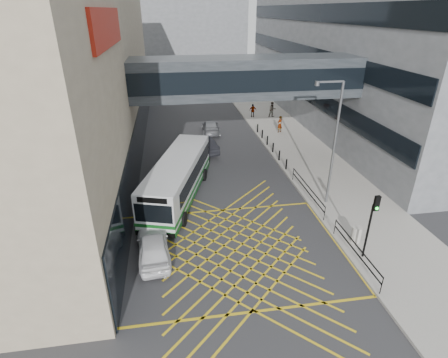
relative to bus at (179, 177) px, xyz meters
name	(u,v)px	position (x,y,z in m)	size (l,w,h in m)	color
ground	(235,251)	(2.82, -6.81, -1.61)	(120.00, 120.00, 0.00)	#333335
building_right	(403,32)	(26.81, 17.19, 8.39)	(24.09, 44.00, 20.00)	slate
building_far	(170,28)	(0.82, 53.19, 7.39)	(28.00, 16.00, 18.00)	slate
skybridge	(246,77)	(5.82, 5.19, 5.89)	(20.00, 4.10, 3.00)	#2F3439
pavement	(297,147)	(11.82, 8.19, -1.53)	(6.00, 54.00, 0.16)	#A39E95
box_junction	(235,251)	(2.82, -6.81, -1.61)	(12.00, 9.00, 0.01)	gold
bus	(179,177)	(0.00, 0.00, 0.00)	(5.53, 10.97, 3.01)	silver
car_white	(153,247)	(-1.68, -6.69, -0.89)	(1.87, 4.56, 1.45)	white
car_dark	(200,144)	(2.34, 8.68, -0.82)	(1.98, 5.07, 1.59)	black
car_silver	(210,126)	(4.01, 14.35, -0.92)	(1.89, 4.48, 1.39)	gray
traffic_light	(372,218)	(9.60, -8.67, 1.06)	(0.27, 0.44, 3.86)	black
street_lamp	(333,138)	(9.92, -2.59, 3.30)	(1.89, 0.29, 8.34)	slate
litter_bin	(356,234)	(9.86, -7.22, -0.97)	(0.55, 0.55, 0.96)	#ADA89E
kerb_railings	(326,212)	(8.97, -5.03, -0.73)	(0.05, 12.54, 1.00)	black
bollards	(270,144)	(9.07, 8.19, -1.00)	(0.14, 10.14, 0.90)	black
pedestrian_a	(280,124)	(11.43, 12.83, -0.55)	(0.71, 0.51, 1.79)	gray
pedestrian_b	(272,110)	(12.32, 18.81, -0.52)	(0.91, 0.53, 1.86)	gray
pedestrian_c	(253,111)	(9.93, 19.19, -0.65)	(0.95, 0.46, 1.61)	gray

